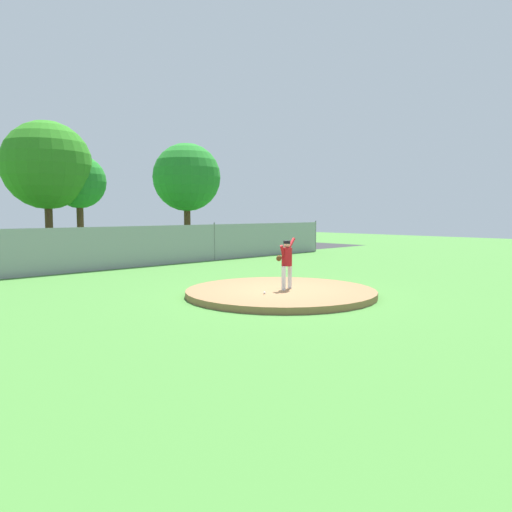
# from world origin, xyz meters

# --- Properties ---
(ground_plane) EXTENTS (80.00, 80.00, 0.00)m
(ground_plane) POSITION_xyz_m (0.00, 6.00, 0.00)
(ground_plane) COLOR #427A33
(asphalt_strip) EXTENTS (44.00, 7.00, 0.01)m
(asphalt_strip) POSITION_xyz_m (0.00, 14.50, 0.00)
(asphalt_strip) COLOR #2B2B2D
(asphalt_strip) RESTS_ON ground_plane
(pitchers_mound) EXTENTS (5.79, 5.79, 0.19)m
(pitchers_mound) POSITION_xyz_m (0.00, 0.00, 0.10)
(pitchers_mound) COLOR olive
(pitchers_mound) RESTS_ON ground_plane
(pitcher_youth) EXTENTS (0.82, 0.32, 1.57)m
(pitcher_youth) POSITION_xyz_m (0.14, -0.11, 1.10)
(pitcher_youth) COLOR silver
(pitcher_youth) RESTS_ON pitchers_mound
(baseball) EXTENTS (0.07, 0.07, 0.07)m
(baseball) POSITION_xyz_m (-0.98, -0.26, 0.23)
(baseball) COLOR white
(baseball) RESTS_ON pitchers_mound
(chainlink_fence) EXTENTS (28.83, 0.07, 2.01)m
(chainlink_fence) POSITION_xyz_m (0.00, 10.00, 0.96)
(chainlink_fence) COLOR gray
(chainlink_fence) RESTS_ON ground_plane
(parked_car_charcoal) EXTENTS (1.98, 4.29, 1.75)m
(parked_car_charcoal) POSITION_xyz_m (-2.44, 14.33, 0.83)
(parked_car_charcoal) COLOR #232328
(parked_car_charcoal) RESTS_ON ground_plane
(parked_car_silver) EXTENTS (2.00, 4.29, 1.68)m
(parked_car_silver) POSITION_xyz_m (10.79, 14.95, 0.79)
(parked_car_silver) COLOR #B7BABF
(parked_car_silver) RESTS_ON ground_plane
(traffic_cone_orange) EXTENTS (0.40, 0.40, 0.55)m
(traffic_cone_orange) POSITION_xyz_m (7.52, 13.89, 0.26)
(traffic_cone_orange) COLOR orange
(traffic_cone_orange) RESTS_ON asphalt_strip
(tree_slender_far) EXTENTS (5.92, 5.92, 8.68)m
(tree_slender_far) POSITION_xyz_m (2.54, 23.65, 5.70)
(tree_slender_far) COLOR #4C331E
(tree_slender_far) RESTS_ON ground_plane
(tree_tall_centre) EXTENTS (3.71, 3.71, 6.55)m
(tree_tall_centre) POSITION_xyz_m (4.62, 23.34, 4.65)
(tree_tall_centre) COLOR #4C331E
(tree_tall_centre) RESTS_ON ground_plane
(tree_bushy_near) EXTENTS (5.90, 5.90, 8.57)m
(tree_bushy_near) POSITION_xyz_m (15.15, 24.91, 5.60)
(tree_bushy_near) COLOR #4C331E
(tree_bushy_near) RESTS_ON ground_plane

